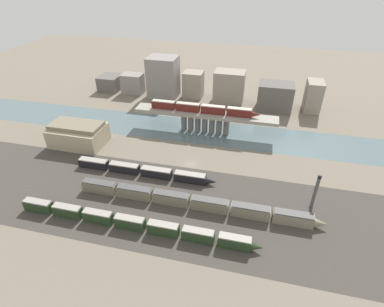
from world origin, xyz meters
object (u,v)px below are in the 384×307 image
train_yard_mid (194,202)px  signal_tower (315,192)px  train_on_bridge (203,109)px  train_yard_far (144,171)px  train_yard_near (133,223)px  warehouse_building (78,134)px

train_yard_mid → signal_tower: size_ratio=6.27×
signal_tower → train_on_bridge: bearing=137.3°
train_on_bridge → train_yard_far: train_on_bridge is taller
train_yard_mid → train_yard_far: (-22.21, 12.64, -0.34)m
train_yard_mid → signal_tower: 38.46m
train_yard_mid → train_yard_near: bearing=-140.2°
train_yard_near → signal_tower: bearing=22.7°
warehouse_building → train_on_bridge: bearing=24.7°
train_on_bridge → train_yard_mid: (7.78, -50.44, -9.63)m
train_on_bridge → train_yard_near: 64.81m
train_yard_far → signal_tower: signal_tower is taller
train_on_bridge → warehouse_building: (-50.05, -23.04, -7.03)m
train_yard_near → train_yard_far: train_yard_near is taller
train_yard_far → warehouse_building: size_ratio=2.43×
train_yard_near → train_yard_mid: train_yard_mid is taller
train_on_bridge → warehouse_building: bearing=-155.3°
train_on_bridge → train_yard_far: bearing=-110.9°
signal_tower → train_yard_far: bearing=176.5°
train_yard_mid → warehouse_building: bearing=154.6°
warehouse_building → signal_tower: size_ratio=1.73×
train_on_bridge → signal_tower: 61.37m
train_on_bridge → train_yard_mid: 51.93m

